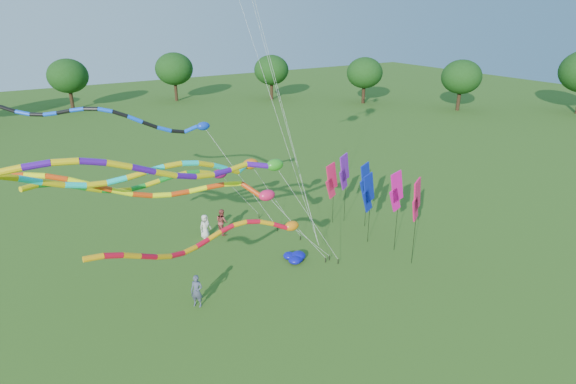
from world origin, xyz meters
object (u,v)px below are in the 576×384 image
tube_kite_red (227,236)px  person_a (205,226)px  blue_nylon_heap (294,256)px  person_b (197,291)px  person_c (222,222)px  tube_kite_orange (170,189)px

tube_kite_red → person_a: (1.80, 7.45, -2.92)m
blue_nylon_heap → person_b: 6.71m
tube_kite_red → blue_nylon_heap: 6.51m
person_b → person_c: person_c is taller
tube_kite_red → person_a: size_ratio=8.30×
person_a → person_b: 7.52m
tube_kite_red → blue_nylon_heap: size_ratio=7.84×
blue_nylon_heap → person_b: (-6.52, -1.44, 0.62)m
tube_kite_red → person_c: size_ratio=7.57×
person_b → person_c: 8.03m
person_c → person_b: bearing=142.1°
person_a → person_c: size_ratio=0.91×
person_b → person_a: bearing=109.0°
blue_nylon_heap → tube_kite_red: bearing=-157.6°
tube_kite_orange → blue_nylon_heap: bearing=6.7°
tube_kite_red → person_a: bearing=68.0°
tube_kite_orange → person_c: 7.25m
tube_kite_orange → person_b: (-0.03, -2.89, -4.37)m
blue_nylon_heap → person_b: size_ratio=0.99×
tube_kite_orange → person_a: size_ratio=9.84×
tube_kite_orange → blue_nylon_heap: size_ratio=9.31×
person_c → person_a: bearing=82.0°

